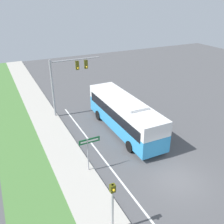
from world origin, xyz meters
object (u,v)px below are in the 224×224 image
at_px(pedestrian_signal, 113,201).
at_px(signal_gantry, 67,75).
at_px(street_sign, 89,148).
at_px(bus, 124,113).

bearing_deg(pedestrian_signal, signal_gantry, 80.94).
bearing_deg(street_sign, bus, 38.56).
distance_m(signal_gantry, street_sign, 10.48).
xyz_separation_m(signal_gantry, pedestrian_signal, (-2.48, -15.55, -2.08)).
distance_m(bus, pedestrian_signal, 11.29).
bearing_deg(bus, pedestrian_signal, -121.95).
bearing_deg(pedestrian_signal, street_sign, 81.48).
height_order(bus, signal_gantry, signal_gantry).
bearing_deg(street_sign, signal_gantry, 80.64).
xyz_separation_m(pedestrian_signal, street_sign, (0.82, 5.47, -0.24)).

